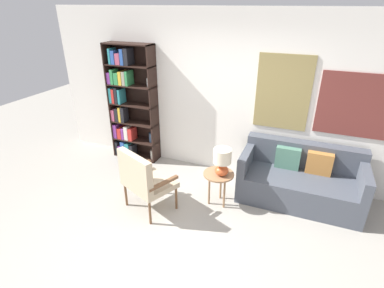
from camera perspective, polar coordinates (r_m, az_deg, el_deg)
ground_plane at (r=4.00m, az=-3.87°, el=-18.09°), size 14.00×14.00×0.00m
wall_back at (r=4.98m, az=6.48°, el=9.04°), size 6.40×0.08×2.70m
bookshelf at (r=5.65m, az=-12.10°, el=7.26°), size 0.89×0.30×2.13m
armchair at (r=4.22m, az=-9.35°, el=-6.34°), size 0.83×0.77×0.94m
couch at (r=4.82m, az=19.84°, el=-6.50°), size 1.74×0.85×0.84m
side_table at (r=4.38m, az=5.08°, el=-6.35°), size 0.44×0.44×0.52m
table_lamp at (r=4.19m, az=5.77°, el=-3.10°), size 0.25×0.25×0.41m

